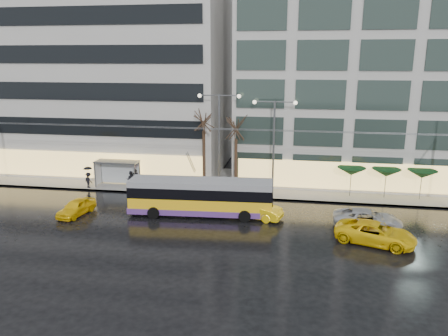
% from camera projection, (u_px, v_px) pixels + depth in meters
% --- Properties ---
extents(ground, '(140.00, 140.00, 0.00)m').
position_uv_depth(ground, '(166.00, 235.00, 31.41)').
color(ground, black).
rests_on(ground, ground).
extents(sidewalk, '(80.00, 10.00, 0.15)m').
position_uv_depth(sidewalk, '(225.00, 182.00, 44.46)').
color(sidewalk, gray).
rests_on(sidewalk, ground).
extents(kerb, '(80.00, 0.10, 0.15)m').
position_uv_depth(kerb, '(216.00, 196.00, 39.73)').
color(kerb, slate).
rests_on(kerb, ground).
extents(building_left, '(34.00, 14.00, 22.00)m').
position_uv_depth(building_left, '(75.00, 68.00, 49.33)').
color(building_left, '#B0AEA8').
rests_on(building_left, sidewalk).
extents(building_right, '(32.00, 14.00, 25.00)m').
position_uv_depth(building_right, '(401.00, 54.00, 43.44)').
color(building_right, '#B0AEA8').
rests_on(building_right, sidewalk).
extents(trolleybus, '(11.58, 4.66, 5.32)m').
position_uv_depth(trolleybus, '(201.00, 198.00, 34.93)').
color(trolleybus, yellow).
rests_on(trolleybus, ground).
extents(catenary, '(42.24, 5.12, 7.00)m').
position_uv_depth(catenary, '(202.00, 154.00, 37.79)').
color(catenary, '#595B60').
rests_on(catenary, ground).
extents(bus_shelter, '(4.20, 1.60, 2.51)m').
position_uv_depth(bus_shelter, '(114.00, 167.00, 42.46)').
color(bus_shelter, '#595B60').
rests_on(bus_shelter, sidewalk).
extents(street_lamp_near, '(3.96, 0.36, 9.03)m').
position_uv_depth(street_lamp_near, '(219.00, 129.00, 39.93)').
color(street_lamp_near, '#595B60').
rests_on(street_lamp_near, sidewalk).
extents(street_lamp_far, '(3.96, 0.36, 8.53)m').
position_uv_depth(street_lamp_far, '(274.00, 134.00, 39.21)').
color(street_lamp_far, '#595B60').
rests_on(street_lamp_far, sidewalk).
extents(tree_a, '(3.20, 3.20, 8.40)m').
position_uv_depth(tree_a, '(204.00, 117.00, 40.09)').
color(tree_a, black).
rests_on(tree_a, sidewalk).
extents(tree_b, '(3.20, 3.20, 7.70)m').
position_uv_depth(tree_b, '(236.00, 124.00, 39.98)').
color(tree_b, black).
rests_on(tree_b, sidewalk).
extents(parasol_a, '(2.50, 2.50, 2.65)m').
position_uv_depth(parasol_a, '(351.00, 171.00, 39.11)').
color(parasol_a, '#595B60').
rests_on(parasol_a, sidewalk).
extents(parasol_b, '(2.50, 2.50, 2.65)m').
position_uv_depth(parasol_b, '(386.00, 173.00, 38.64)').
color(parasol_b, '#595B60').
rests_on(parasol_b, sidewalk).
extents(parasol_c, '(2.50, 2.50, 2.65)m').
position_uv_depth(parasol_c, '(422.00, 174.00, 38.16)').
color(parasol_c, '#595B60').
rests_on(parasol_c, sidewalk).
extents(taxi_a, '(2.14, 4.00, 1.29)m').
position_uv_depth(taxi_a, '(76.00, 207.00, 35.17)').
color(taxi_a, yellow).
rests_on(taxi_a, ground).
extents(taxi_b, '(4.93, 2.78, 1.54)m').
position_uv_depth(taxi_b, '(253.00, 208.00, 34.52)').
color(taxi_b, yellow).
rests_on(taxi_b, ground).
extents(taxi_c, '(5.86, 4.06, 1.49)m').
position_uv_depth(taxi_c, '(375.00, 233.00, 29.77)').
color(taxi_c, yellow).
rests_on(taxi_c, ground).
extents(sedan_silver, '(5.20, 2.70, 1.40)m').
position_uv_depth(sedan_silver, '(367.00, 219.00, 32.51)').
color(sedan_silver, '#AEAEB3').
rests_on(sedan_silver, ground).
extents(pedestrian_a, '(1.19, 1.20, 2.19)m').
position_uv_depth(pedestrian_a, '(135.00, 173.00, 42.04)').
color(pedestrian_a, black).
rests_on(pedestrian_a, sidewalk).
extents(pedestrian_b, '(0.89, 0.73, 1.68)m').
position_uv_depth(pedestrian_b, '(131.00, 180.00, 41.79)').
color(pedestrian_b, black).
rests_on(pedestrian_b, sidewalk).
extents(pedestrian_c, '(1.12, 1.11, 2.11)m').
position_uv_depth(pedestrian_c, '(88.00, 176.00, 41.86)').
color(pedestrian_c, black).
rests_on(pedestrian_c, sidewalk).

